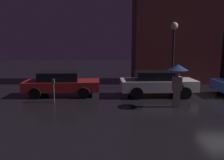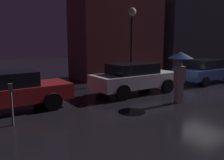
{
  "view_description": "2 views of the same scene",
  "coord_description": "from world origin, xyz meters",
  "px_view_note": "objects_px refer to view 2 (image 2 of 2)",
  "views": [
    {
      "loc": [
        -6.58,
        -11.41,
        3.08
      ],
      "look_at": [
        -6.28,
        0.13,
        1.17
      ],
      "focal_mm": 35.0,
      "sensor_mm": 36.0,
      "label": 1
    },
    {
      "loc": [
        -10.27,
        -6.96,
        2.43
      ],
      "look_at": [
        -5.68,
        0.12,
        1.02
      ],
      "focal_mm": 35.0,
      "sensor_mm": 36.0,
      "label": 2
    }
  ],
  "objects_px": {
    "parked_car_red": "(6,91)",
    "parked_car_white": "(135,77)",
    "parking_meter": "(11,100)",
    "parked_car_blue": "(204,71)",
    "pedestrian_with_umbrella": "(180,64)",
    "street_lamp_near": "(132,27)"
  },
  "relations": [
    {
      "from": "parked_car_blue",
      "to": "parking_meter",
      "type": "bearing_deg",
      "value": -173.83
    },
    {
      "from": "parked_car_red",
      "to": "pedestrian_with_umbrella",
      "type": "xyz_separation_m",
      "value": [
        6.14,
        -2.6,
        0.87
      ]
    },
    {
      "from": "parked_car_white",
      "to": "parking_meter",
      "type": "xyz_separation_m",
      "value": [
        -5.8,
        -1.43,
        0.0
      ]
    },
    {
      "from": "parked_car_blue",
      "to": "parking_meter",
      "type": "xyz_separation_m",
      "value": [
        -11.4,
        -1.42,
        0.04
      ]
    },
    {
      "from": "parked_car_red",
      "to": "parked_car_blue",
      "type": "xyz_separation_m",
      "value": [
        11.32,
        -0.22,
        -0.0
      ]
    },
    {
      "from": "parked_car_red",
      "to": "parked_car_white",
      "type": "bearing_deg",
      "value": -4.04
    },
    {
      "from": "parked_car_white",
      "to": "parked_car_blue",
      "type": "bearing_deg",
      "value": -1.05
    },
    {
      "from": "pedestrian_with_umbrella",
      "to": "parked_car_blue",
      "type": "bearing_deg",
      "value": -148.62
    },
    {
      "from": "pedestrian_with_umbrella",
      "to": "street_lamp_near",
      "type": "distance_m",
      "value": 5.17
    },
    {
      "from": "parked_car_red",
      "to": "street_lamp_near",
      "type": "distance_m",
      "value": 8.06
    },
    {
      "from": "parked_car_red",
      "to": "parking_meter",
      "type": "bearing_deg",
      "value": -94.69
    },
    {
      "from": "parked_car_red",
      "to": "parking_meter",
      "type": "height_order",
      "value": "parked_car_red"
    },
    {
      "from": "parked_car_white",
      "to": "street_lamp_near",
      "type": "xyz_separation_m",
      "value": [
        1.6,
        2.32,
        2.61
      ]
    },
    {
      "from": "street_lamp_near",
      "to": "parked_car_white",
      "type": "bearing_deg",
      "value": -124.51
    },
    {
      "from": "parked_car_white",
      "to": "street_lamp_near",
      "type": "distance_m",
      "value": 3.85
    },
    {
      "from": "parking_meter",
      "to": "street_lamp_near",
      "type": "height_order",
      "value": "street_lamp_near"
    },
    {
      "from": "pedestrian_with_umbrella",
      "to": "parking_meter",
      "type": "relative_size",
      "value": 1.66
    },
    {
      "from": "parked_car_red",
      "to": "parking_meter",
      "type": "xyz_separation_m",
      "value": [
        -0.08,
        -1.64,
        0.04
      ]
    },
    {
      "from": "parked_car_blue",
      "to": "pedestrian_with_umbrella",
      "type": "distance_m",
      "value": 5.77
    },
    {
      "from": "pedestrian_with_umbrella",
      "to": "street_lamp_near",
      "type": "xyz_separation_m",
      "value": [
        1.18,
        4.71,
        1.78
      ]
    },
    {
      "from": "parked_car_red",
      "to": "parked_car_blue",
      "type": "distance_m",
      "value": 11.32
    },
    {
      "from": "parking_meter",
      "to": "pedestrian_with_umbrella",
      "type": "bearing_deg",
      "value": -8.8
    }
  ]
}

